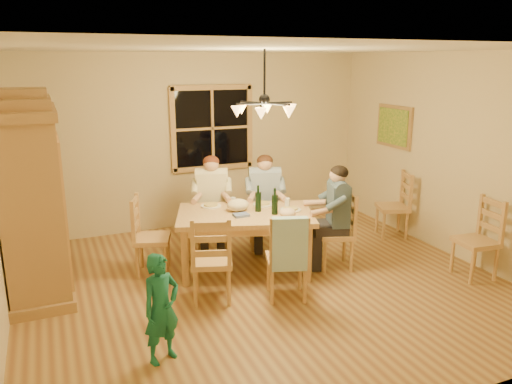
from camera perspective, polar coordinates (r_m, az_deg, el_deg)
name	(u,v)px	position (r m, az deg, el deg)	size (l,w,h in m)	color
floor	(264,283)	(6.06, 0.88, -10.40)	(5.50, 5.50, 0.00)	brown
ceiling	(265,49)	(5.48, 0.99, 16.05)	(5.50, 5.00, 0.02)	white
wall_back	(200,141)	(7.93, -6.45, 5.78)	(5.50, 0.02, 2.70)	beige
wall_right	(452,156)	(7.17, 21.51, 3.89)	(0.02, 5.00, 2.70)	beige
window	(212,128)	(7.93, -5.03, 7.28)	(1.30, 0.06, 1.30)	black
painting	(394,127)	(8.00, 15.49, 7.23)	(0.06, 0.78, 0.64)	#A28146
chandelier	(264,108)	(5.51, 0.96, 9.56)	(0.77, 0.68, 0.71)	black
armoire	(34,203)	(6.02, -24.07, -1.17)	(0.66, 1.40, 2.30)	#A28146
dining_table	(245,221)	(6.20, -1.25, -3.30)	(1.89, 1.48, 0.76)	#AC774C
chair_far_left	(213,228)	(7.04, -4.98, -4.13)	(0.55, 0.54, 0.99)	tan
chair_far_right	(265,227)	(7.07, 1.00, -3.99)	(0.55, 0.54, 0.99)	tan
chair_near_left	(212,274)	(5.59, -5.05, -9.32)	(0.55, 0.54, 0.99)	tan
chair_near_right	(286,272)	(5.64, 3.50, -9.06)	(0.55, 0.54, 0.99)	tan
chair_end_left	(153,250)	(6.36, -11.69, -6.51)	(0.54, 0.55, 0.99)	tan
chair_end_right	(335,245)	(6.48, 9.02, -5.97)	(0.54, 0.55, 0.99)	tan
adult_woman	(212,191)	(6.89, -5.08, 0.11)	(0.49, 0.52, 0.87)	beige
adult_plaid_man	(265,190)	(6.92, 1.02, 0.23)	(0.49, 0.52, 0.87)	#2E4D7E
adult_slate_man	(337,204)	(6.31, 9.22, -1.40)	(0.52, 0.49, 0.87)	#3F5266
towel	(290,244)	(5.31, 3.85, -5.96)	(0.38, 0.10, 0.58)	#96BDCB
wine_bottle_a	(258,198)	(6.18, 0.25, -0.74)	(0.08, 0.08, 0.33)	black
wine_bottle_b	(275,201)	(6.06, 2.16, -1.06)	(0.08, 0.08, 0.33)	black
plate_woman	(211,206)	(6.44, -5.17, -1.60)	(0.26, 0.26, 0.02)	white
plate_plaid	(263,205)	(6.47, 0.81, -1.45)	(0.26, 0.26, 0.02)	white
plate_slate	(291,210)	(6.26, 3.97, -2.05)	(0.26, 0.26, 0.02)	white
wine_glass_a	(233,203)	(6.34, -2.63, -1.24)	(0.06, 0.06, 0.14)	silver
wine_glass_b	(287,203)	(6.32, 3.61, -1.32)	(0.06, 0.06, 0.14)	silver
cap	(288,213)	(5.98, 3.65, -2.40)	(0.20, 0.20, 0.11)	#D4B18D
napkin	(241,215)	(6.02, -1.71, -2.65)	(0.18, 0.14, 0.03)	#536399
cloth_bundle	(238,205)	(6.21, -2.08, -1.50)	(0.28, 0.22, 0.15)	beige
child	(161,308)	(4.51, -10.76, -12.93)	(0.36, 0.24, 1.00)	#176855
chair_spare_front	(474,253)	(6.68, 23.69, -6.44)	(0.47, 0.49, 0.99)	tan
chair_spare_back	(392,217)	(7.78, 15.25, -2.77)	(0.55, 0.56, 0.99)	tan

